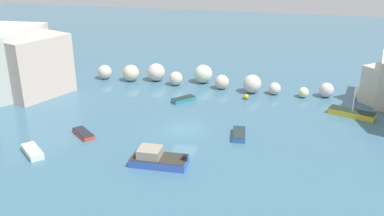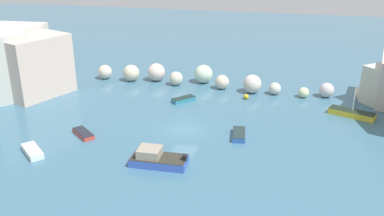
{
  "view_description": "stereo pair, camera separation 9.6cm",
  "coord_description": "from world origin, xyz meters",
  "px_view_note": "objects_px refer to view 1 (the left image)",
  "views": [
    {
      "loc": [
        10.31,
        -38.1,
        18.01
      ],
      "look_at": [
        0.0,
        3.51,
        1.0
      ],
      "focal_mm": 39.17,
      "sensor_mm": 36.0,
      "label": 1
    },
    {
      "loc": [
        10.4,
        -38.08,
        18.01
      ],
      "look_at": [
        0.0,
        3.51,
        1.0
      ],
      "focal_mm": 39.17,
      "sensor_mm": 36.0,
      "label": 2
    }
  ],
  "objects_px": {
    "moored_boat_1": "(352,113)",
    "moored_boat_3": "(239,134)",
    "moored_boat_5": "(33,151)",
    "moored_boat_0": "(157,159)",
    "moored_boat_2": "(83,134)",
    "channel_buoy": "(246,97)",
    "moored_boat_4": "(183,99)"
  },
  "relations": [
    {
      "from": "channel_buoy",
      "to": "moored_boat_3",
      "type": "bearing_deg",
      "value": -86.53
    },
    {
      "from": "moored_boat_1",
      "to": "moored_boat_5",
      "type": "xyz_separation_m",
      "value": [
        -29.17,
        -16.46,
        -0.09
      ]
    },
    {
      "from": "channel_buoy",
      "to": "moored_boat_2",
      "type": "height_order",
      "value": "channel_buoy"
    },
    {
      "from": "moored_boat_0",
      "to": "moored_boat_5",
      "type": "relative_size",
      "value": 1.57
    },
    {
      "from": "channel_buoy",
      "to": "moored_boat_2",
      "type": "xyz_separation_m",
      "value": [
        -14.49,
        -14.43,
        -0.1
      ]
    },
    {
      "from": "moored_boat_1",
      "to": "moored_boat_3",
      "type": "height_order",
      "value": "moored_boat_1"
    },
    {
      "from": "moored_boat_1",
      "to": "moored_boat_2",
      "type": "bearing_deg",
      "value": -134.79
    },
    {
      "from": "moored_boat_0",
      "to": "moored_boat_1",
      "type": "relative_size",
      "value": 0.97
    },
    {
      "from": "moored_boat_0",
      "to": "moored_boat_4",
      "type": "xyz_separation_m",
      "value": [
        -1.79,
        15.57,
        -0.32
      ]
    },
    {
      "from": "moored_boat_5",
      "to": "moored_boat_0",
      "type": "bearing_deg",
      "value": -134.9
    },
    {
      "from": "moored_boat_0",
      "to": "moored_boat_2",
      "type": "distance_m",
      "value": 9.78
    },
    {
      "from": "channel_buoy",
      "to": "moored_boat_3",
      "type": "distance_m",
      "value": 10.99
    },
    {
      "from": "moored_boat_1",
      "to": "moored_boat_4",
      "type": "bearing_deg",
      "value": -158.75
    },
    {
      "from": "moored_boat_1",
      "to": "moored_boat_0",
      "type": "bearing_deg",
      "value": -117.13
    },
    {
      "from": "channel_buoy",
      "to": "moored_boat_5",
      "type": "xyz_separation_m",
      "value": [
        -17.1,
        -19.17,
        -0.03
      ]
    },
    {
      "from": "moored_boat_0",
      "to": "moored_boat_5",
      "type": "xyz_separation_m",
      "value": [
        -11.61,
        -0.95,
        -0.29
      ]
    },
    {
      "from": "moored_boat_4",
      "to": "moored_boat_0",
      "type": "bearing_deg",
      "value": -132.33
    },
    {
      "from": "moored_boat_0",
      "to": "moored_boat_4",
      "type": "distance_m",
      "value": 15.67
    },
    {
      "from": "moored_boat_3",
      "to": "moored_boat_5",
      "type": "relative_size",
      "value": 1.0
    },
    {
      "from": "moored_boat_1",
      "to": "moored_boat_2",
      "type": "height_order",
      "value": "moored_boat_1"
    },
    {
      "from": "channel_buoy",
      "to": "moored_boat_0",
      "type": "distance_m",
      "value": 19.03
    },
    {
      "from": "moored_boat_2",
      "to": "moored_boat_5",
      "type": "bearing_deg",
      "value": 100.41
    },
    {
      "from": "moored_boat_0",
      "to": "moored_boat_2",
      "type": "relative_size",
      "value": 1.64
    },
    {
      "from": "moored_boat_1",
      "to": "channel_buoy",
      "type": "bearing_deg",
      "value": -171.22
    },
    {
      "from": "moored_boat_0",
      "to": "moored_boat_4",
      "type": "height_order",
      "value": "moored_boat_0"
    },
    {
      "from": "moored_boat_3",
      "to": "channel_buoy",
      "type": "bearing_deg",
      "value": -3.5
    },
    {
      "from": "moored_boat_3",
      "to": "moored_boat_2",
      "type": "bearing_deg",
      "value": 95.89
    },
    {
      "from": "channel_buoy",
      "to": "moored_boat_1",
      "type": "distance_m",
      "value": 12.38
    },
    {
      "from": "moored_boat_1",
      "to": "moored_boat_4",
      "type": "height_order",
      "value": "moored_boat_1"
    },
    {
      "from": "moored_boat_4",
      "to": "moored_boat_1",
      "type": "bearing_deg",
      "value": -49.07
    },
    {
      "from": "moored_boat_1",
      "to": "moored_boat_5",
      "type": "height_order",
      "value": "moored_boat_1"
    },
    {
      "from": "channel_buoy",
      "to": "moored_boat_5",
      "type": "bearing_deg",
      "value": -131.73
    }
  ]
}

